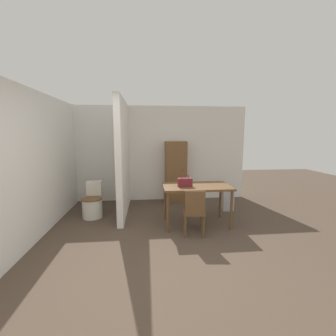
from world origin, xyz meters
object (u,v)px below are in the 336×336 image
(wooden_cabinet, at_px, (176,172))
(space_heater, at_px, (227,199))
(wooden_chair, at_px, (194,211))
(toilet, at_px, (93,204))
(handbag, at_px, (185,182))
(dining_table, at_px, (197,190))

(wooden_cabinet, relative_size, space_heater, 2.91)
(wooden_chair, bearing_deg, space_heater, 56.06)
(toilet, bearing_deg, wooden_chair, -29.79)
(toilet, distance_m, space_heater, 3.04)
(toilet, relative_size, space_heater, 1.34)
(toilet, height_order, space_heater, toilet)
(wooden_cabinet, height_order, space_heater, wooden_cabinet)
(toilet, distance_m, handbag, 2.10)
(wooden_chair, distance_m, toilet, 2.29)
(dining_table, distance_m, space_heater, 1.27)
(dining_table, height_order, handbag, handbag)
(toilet, bearing_deg, space_heater, 2.23)
(dining_table, relative_size, wooden_chair, 1.56)
(handbag, distance_m, wooden_cabinet, 1.66)
(toilet, bearing_deg, dining_table, -16.81)
(wooden_cabinet, bearing_deg, handbag, -91.51)
(toilet, relative_size, handbag, 2.74)
(handbag, bearing_deg, wooden_chair, -76.95)
(wooden_chair, bearing_deg, wooden_cabinet, 97.80)
(wooden_chair, distance_m, space_heater, 1.65)
(handbag, xyz_separation_m, space_heater, (1.16, 0.83, -0.60))
(toilet, height_order, handbag, handbag)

